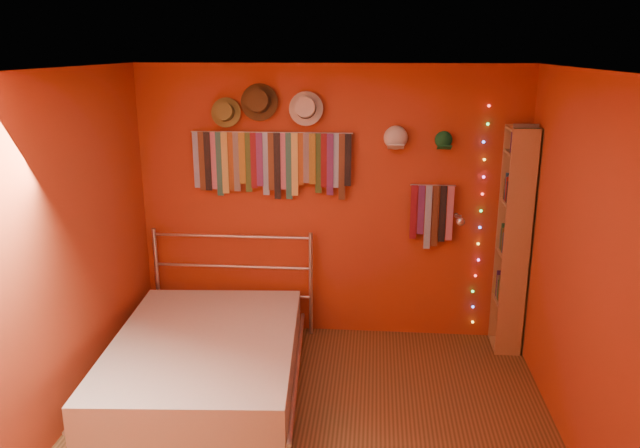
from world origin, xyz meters
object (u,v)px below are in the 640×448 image
(reading_lamp, at_px, (460,220))
(bookshelf, at_px, (518,240))
(tie_rack, at_px, (271,161))
(bed, at_px, (205,361))

(reading_lamp, relative_size, bookshelf, 0.17)
(tie_rack, relative_size, bookshelf, 0.72)
(bookshelf, relative_size, bed, 0.94)
(tie_rack, height_order, bookshelf, bookshelf)
(reading_lamp, distance_m, bed, 2.43)
(tie_rack, height_order, bed, tie_rack)
(tie_rack, distance_m, bookshelf, 2.28)
(reading_lamp, bearing_deg, tie_rack, 173.46)
(tie_rack, relative_size, reading_lamp, 4.33)
(tie_rack, xyz_separation_m, bed, (-0.38, -1.08, -1.42))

